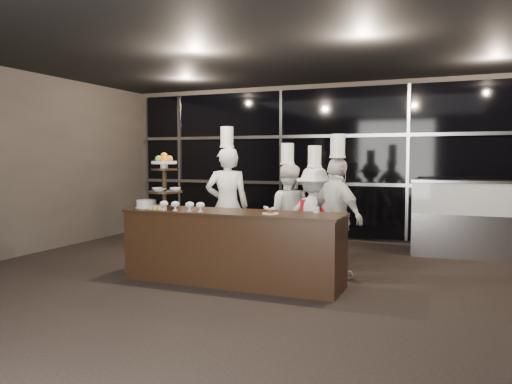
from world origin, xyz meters
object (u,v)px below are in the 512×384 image
at_px(layer_cake, 146,204).
at_px(chef_a, 227,204).
at_px(chef_d, 337,217).
at_px(display_stand, 164,177).
at_px(display_case, 463,214).
at_px(chef_b, 287,214).
at_px(chef_c, 314,217).
at_px(buffet_counter, 233,247).

distance_m(layer_cake, chef_a, 1.27).
distance_m(layer_cake, chef_d, 2.56).
relative_size(display_stand, chef_a, 0.36).
bearing_deg(display_case, chef_d, -124.62).
distance_m(chef_a, chef_b, 0.90).
relative_size(chef_b, chef_d, 0.95).
bearing_deg(chef_b, chef_d, -31.16).
xyz_separation_m(chef_b, chef_c, (0.43, -0.08, -0.02)).
bearing_deg(display_case, chef_b, -144.60).
xyz_separation_m(layer_cake, chef_c, (1.99, 1.23, -0.23)).
height_order(buffet_counter, display_stand, display_stand).
bearing_deg(display_case, buffet_counter, -132.33).
xyz_separation_m(display_stand, chef_c, (1.74, 1.18, -0.59)).
height_order(display_case, chef_c, chef_c).
xyz_separation_m(buffet_counter, layer_cake, (-1.26, -0.05, 0.51)).
relative_size(display_stand, layer_cake, 2.48).
height_order(buffet_counter, chef_b, chef_b).
relative_size(layer_cake, chef_b, 0.17).
relative_size(buffet_counter, chef_b, 1.57).
bearing_deg(chef_a, chef_c, 8.09).
distance_m(display_stand, chef_a, 1.18).
relative_size(chef_a, chef_b, 1.14).
bearing_deg(chef_b, chef_c, -10.80).
bearing_deg(layer_cake, chef_c, 31.73).
height_order(layer_cake, display_case, display_case).
relative_size(buffet_counter, chef_d, 1.49).
bearing_deg(display_stand, layer_cake, -168.96).
xyz_separation_m(buffet_counter, chef_c, (0.74, 1.18, 0.28)).
bearing_deg(display_case, chef_c, -137.73).
bearing_deg(chef_c, chef_b, 169.20).
distance_m(display_stand, layer_cake, 0.45).
relative_size(layer_cake, chef_a, 0.15).
height_order(buffet_counter, chef_d, chef_d).
bearing_deg(buffet_counter, display_case, 47.67).
relative_size(display_case, chef_b, 0.86).
relative_size(display_case, chef_c, 0.88).
relative_size(display_stand, chef_c, 0.42).
relative_size(buffet_counter, layer_cake, 9.47).
bearing_deg(layer_cake, chef_a, 56.07).
xyz_separation_m(layer_cake, chef_a, (0.71, 1.05, -0.07)).
height_order(layer_cake, chef_c, chef_c).
bearing_deg(buffet_counter, chef_a, 118.80).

